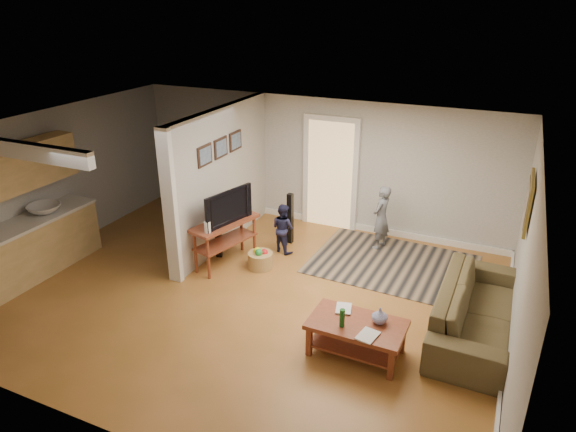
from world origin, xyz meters
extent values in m
plane|color=brown|center=(0.00, 0.00, 0.00)|extent=(7.50, 7.50, 0.00)
cube|color=#A2A09B|center=(0.00, 3.00, 1.25)|extent=(7.50, 0.04, 2.50)
cube|color=#A2A09B|center=(-3.75, 0.00, 1.25)|extent=(0.04, 6.00, 2.50)
cube|color=#A2A09B|center=(3.75, 0.00, 1.25)|extent=(0.04, 6.00, 2.50)
cube|color=white|center=(0.00, 0.00, 2.50)|extent=(7.50, 6.00, 0.04)
cube|color=#A2A09B|center=(-1.20, 1.45, 1.25)|extent=(0.15, 3.10, 2.50)
cube|color=white|center=(-1.20, -0.10, 1.25)|extent=(0.22, 0.10, 2.50)
cube|color=white|center=(0.00, 2.97, 0.06)|extent=(7.50, 0.04, 0.12)
cube|color=white|center=(3.72, 0.00, 0.06)|extent=(0.04, 6.00, 0.12)
cube|color=#D8B272|center=(0.30, 2.94, 1.05)|extent=(0.90, 0.06, 2.10)
cube|color=#A2894A|center=(-3.43, -0.80, 0.45)|extent=(0.60, 2.20, 0.90)
cube|color=beige|center=(-3.43, -0.80, 0.92)|extent=(0.64, 2.24, 0.05)
cube|color=#A2894A|center=(-3.45, -0.80, 1.80)|extent=(0.35, 2.00, 0.70)
imported|color=silver|center=(-3.43, -0.50, 0.94)|extent=(0.54, 0.54, 0.19)
cube|color=black|center=(-1.11, 0.80, 1.85)|extent=(0.03, 0.40, 0.34)
cube|color=black|center=(-1.11, 1.30, 1.85)|extent=(0.03, 0.40, 0.34)
cube|color=black|center=(-1.11, 1.80, 1.85)|extent=(0.03, 0.40, 0.34)
cube|color=olive|center=(3.71, 1.00, 1.75)|extent=(0.04, 0.90, 0.68)
cube|color=black|center=(1.85, 1.84, 0.01)|extent=(2.76, 2.07, 0.01)
imported|color=#423521|center=(3.30, 0.39, 0.00)|extent=(0.98, 2.43, 0.70)
cube|color=#622C17|center=(1.98, -0.70, 0.44)|extent=(1.21, 0.72, 0.06)
cube|color=silver|center=(1.98, -0.70, 0.44)|extent=(0.76, 0.43, 0.02)
cube|color=#622C17|center=(1.98, -0.70, 0.15)|extent=(1.11, 0.62, 0.03)
cube|color=#622C17|center=(1.45, -0.97, 0.22)|extent=(0.07, 0.07, 0.44)
cube|color=#622C17|center=(2.51, -0.99, 0.22)|extent=(0.07, 0.07, 0.44)
cube|color=#622C17|center=(1.46, -0.41, 0.22)|extent=(0.07, 0.07, 0.44)
cube|color=#622C17|center=(2.52, -0.44, 0.22)|extent=(0.07, 0.07, 0.44)
imported|color=navy|center=(2.23, -0.59, 0.47)|extent=(0.20, 0.20, 0.21)
cylinder|color=#135318|center=(1.83, -0.85, 0.59)|extent=(0.07, 0.07, 0.24)
imported|color=#998C4C|center=(1.64, -0.52, 0.47)|extent=(0.26, 0.31, 0.03)
imported|color=#66594C|center=(2.08, -0.90, 0.47)|extent=(0.26, 0.33, 0.02)
cube|color=#622C17|center=(-0.75, 0.72, 0.75)|extent=(0.78, 1.32, 0.05)
cube|color=#622C17|center=(-0.75, 0.72, 0.41)|extent=(0.70, 1.21, 0.03)
cylinder|color=#622C17|center=(-1.04, 0.24, 0.38)|extent=(0.05, 0.05, 0.76)
cylinder|color=#622C17|center=(-0.76, 1.28, 0.38)|extent=(0.05, 0.05, 0.76)
cylinder|color=#622C17|center=(-0.74, 0.16, 0.38)|extent=(0.05, 0.05, 0.76)
cylinder|color=#622C17|center=(-0.46, 1.19, 0.38)|extent=(0.05, 0.05, 0.76)
imported|color=black|center=(-0.73, 0.71, 0.78)|extent=(0.39, 1.00, 0.58)
cylinder|color=white|center=(-0.77, 0.24, 0.87)|extent=(0.10, 0.10, 0.19)
cube|color=black|center=(-1.00, 0.89, 0.52)|extent=(0.13, 0.13, 1.05)
cube|color=black|center=(-0.09, 1.90, 0.48)|extent=(0.10, 0.10, 0.96)
cylinder|color=#A78448|center=(-0.15, 0.82, 0.14)|extent=(0.42, 0.42, 0.27)
sphere|color=red|center=(-0.10, 0.85, 0.27)|extent=(0.13, 0.13, 0.13)
sphere|color=yellow|center=(-0.22, 0.84, 0.29)|extent=(0.13, 0.13, 0.13)
sphere|color=green|center=(-0.15, 0.76, 0.31)|extent=(0.13, 0.13, 0.13)
imported|color=slate|center=(1.48, 2.38, 0.00)|extent=(0.37, 0.48, 1.18)
imported|color=#1D1E3D|center=(-0.06, 1.53, 0.00)|extent=(0.53, 0.47, 0.90)
camera|label=1|loc=(3.38, -5.94, 4.22)|focal=32.00mm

